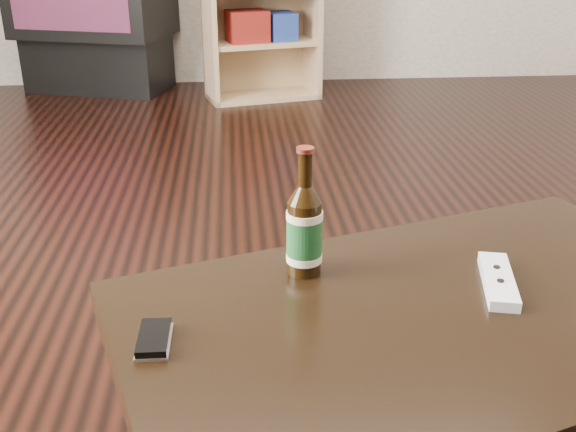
{
  "coord_description": "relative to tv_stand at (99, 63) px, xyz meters",
  "views": [
    {
      "loc": [
        -0.09,
        -1.57,
        1.01
      ],
      "look_at": [
        0.01,
        -0.47,
        0.52
      ],
      "focal_mm": 42.0,
      "sensor_mm": 36.0,
      "label": 1
    }
  ],
  "objects": [
    {
      "name": "phone",
      "position": [
        0.71,
        -3.52,
        0.24
      ],
      "size": [
        0.05,
        0.1,
        0.02
      ],
      "rotation": [
        0.0,
        0.0,
        -0.01
      ],
      "color": "silver",
      "rests_on": "coffee_table"
    },
    {
      "name": "coffee_table",
      "position": [
        1.19,
        -3.45,
        0.18
      ],
      "size": [
        1.22,
        0.93,
        0.41
      ],
      "rotation": [
        0.0,
        0.0,
        0.31
      ],
      "color": "black",
      "rests_on": "floor"
    },
    {
      "name": "remote",
      "position": [
        1.31,
        -3.39,
        0.25
      ],
      "size": [
        0.09,
        0.19,
        0.02
      ],
      "rotation": [
        0.0,
        0.0,
        -0.23
      ],
      "color": "white",
      "rests_on": "coffee_table"
    },
    {
      "name": "tv_stand",
      "position": [
        0.0,
        0.0,
        0.0
      ],
      "size": [
        0.94,
        0.66,
        0.34
      ],
      "primitive_type": "cube",
      "rotation": [
        0.0,
        0.0,
        -0.3
      ],
      "color": "black",
      "rests_on": "floor"
    },
    {
      "name": "floor",
      "position": [
        0.93,
        -2.84,
        -0.18
      ],
      "size": [
        5.0,
        6.0,
        0.01
      ],
      "primitive_type": "cube",
      "color": "black",
      "rests_on": "ground"
    },
    {
      "name": "beer_bottle",
      "position": [
        0.97,
        -3.31,
        0.32
      ],
      "size": [
        0.08,
        0.08,
        0.24
      ],
      "rotation": [
        0.0,
        0.0,
        -0.26
      ],
      "color": "black",
      "rests_on": "coffee_table"
    }
  ]
}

